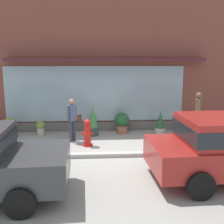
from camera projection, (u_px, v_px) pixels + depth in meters
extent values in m
plane|color=#9E9B93|center=(111.00, 154.00, 8.73)|extent=(60.00, 60.00, 0.00)
cube|color=#B2B2AD|center=(111.00, 155.00, 8.52)|extent=(14.00, 0.24, 0.12)
cube|color=brown|center=(106.00, 66.00, 11.34)|extent=(14.00, 0.36, 5.34)
cube|color=#8CA5B2|center=(95.00, 94.00, 11.34)|extent=(7.27, 0.03, 2.25)
cube|color=#4C1E23|center=(107.00, 60.00, 10.95)|extent=(7.87, 0.56, 0.12)
cube|color=#605E59|center=(107.00, 126.00, 11.61)|extent=(7.67, 0.20, 0.36)
cylinder|color=red|center=(88.00, 145.00, 9.57)|extent=(0.35, 0.35, 0.06)
cylinder|color=red|center=(87.00, 134.00, 9.50)|extent=(0.23, 0.23, 0.69)
sphere|color=red|center=(87.00, 123.00, 9.42)|extent=(0.25, 0.25, 0.25)
cylinder|color=red|center=(83.00, 134.00, 9.48)|extent=(0.10, 0.09, 0.09)
cylinder|color=red|center=(92.00, 133.00, 9.50)|extent=(0.10, 0.09, 0.09)
cylinder|color=red|center=(87.00, 135.00, 9.34)|extent=(0.09, 0.10, 0.09)
cylinder|color=#333847|center=(74.00, 131.00, 10.05)|extent=(0.12, 0.12, 0.77)
cylinder|color=#333847|center=(71.00, 132.00, 9.94)|extent=(0.12, 0.12, 0.77)
cube|color=#475675|center=(72.00, 113.00, 9.86)|extent=(0.34, 0.34, 0.58)
sphere|color=#A37556|center=(72.00, 102.00, 9.79)|extent=(0.21, 0.21, 0.21)
cylinder|color=#475675|center=(76.00, 112.00, 10.00)|extent=(0.08, 0.08, 0.55)
cylinder|color=#475675|center=(68.00, 113.00, 9.72)|extent=(0.08, 0.08, 0.55)
cube|color=#472D1E|center=(78.00, 118.00, 10.11)|extent=(0.24, 0.24, 0.28)
cylinder|color=#232328|center=(197.00, 128.00, 10.21)|extent=(0.12, 0.12, 0.87)
cylinder|color=#232328|center=(197.00, 127.00, 10.36)|extent=(0.12, 0.12, 0.87)
cube|color=brown|center=(198.00, 108.00, 10.14)|extent=(0.29, 0.36, 0.65)
sphere|color=brown|center=(199.00, 95.00, 10.05)|extent=(0.24, 0.24, 0.24)
cylinder|color=brown|center=(199.00, 108.00, 9.94)|extent=(0.08, 0.08, 0.62)
cylinder|color=brown|center=(198.00, 106.00, 10.33)|extent=(0.08, 0.08, 0.62)
cylinder|color=black|center=(173.00, 156.00, 7.68)|extent=(0.64, 0.21, 0.63)
cylinder|color=black|center=(200.00, 186.00, 5.89)|extent=(0.64, 0.21, 0.63)
cylinder|color=black|center=(36.00, 166.00, 6.96)|extent=(0.62, 0.20, 0.62)
cylinder|color=black|center=(20.00, 203.00, 5.20)|extent=(0.62, 0.20, 0.62)
cylinder|color=#9E6042|center=(122.00, 129.00, 11.18)|extent=(0.43, 0.43, 0.30)
sphere|color=#23562D|center=(122.00, 120.00, 11.11)|extent=(0.57, 0.57, 0.57)
cylinder|color=#B7B2A3|center=(41.00, 132.00, 10.84)|extent=(0.28, 0.28, 0.29)
sphere|color=olive|center=(40.00, 125.00, 10.79)|extent=(0.33, 0.33, 0.33)
sphere|color=orange|center=(40.00, 124.00, 10.72)|extent=(0.07, 0.07, 0.07)
sphere|color=white|center=(42.00, 124.00, 10.81)|extent=(0.08, 0.08, 0.08)
sphere|color=#B266B7|center=(41.00, 125.00, 10.72)|extent=(0.08, 0.08, 0.08)
cylinder|color=#B7B2A3|center=(160.00, 131.00, 11.04)|extent=(0.40, 0.40, 0.25)
cone|color=#23562D|center=(160.00, 120.00, 10.95)|extent=(0.36, 0.36, 0.65)
cylinder|color=#4C4C51|center=(10.00, 133.00, 10.68)|extent=(0.43, 0.43, 0.26)
sphere|color=olive|center=(10.00, 124.00, 10.62)|extent=(0.52, 0.52, 0.52)
cylinder|color=#33473D|center=(93.00, 131.00, 10.82)|extent=(0.43, 0.43, 0.34)
cone|color=#3D8442|center=(93.00, 116.00, 10.71)|extent=(0.38, 0.38, 0.86)
cylinder|color=#9E6042|center=(198.00, 129.00, 11.33)|extent=(0.24, 0.24, 0.21)
sphere|color=#2D6B33|center=(198.00, 125.00, 11.29)|extent=(0.28, 0.28, 0.28)
sphere|color=#B266B7|center=(196.00, 123.00, 11.27)|extent=(0.08, 0.08, 0.08)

